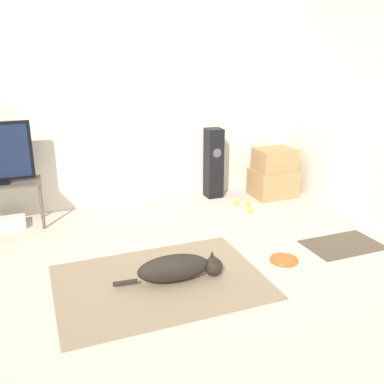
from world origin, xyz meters
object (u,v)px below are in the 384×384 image
at_px(tennis_ball_by_boxes, 250,210).
at_px(dog, 178,268).
at_px(floor_speaker, 214,163).
at_px(tennis_ball_loose_on_carpet, 248,204).
at_px(tennis_ball_near_speaker, 236,202).
at_px(cardboard_box_upper, 275,159).
at_px(cardboard_box_lower, 273,183).
at_px(frisbee, 284,260).
at_px(game_console, 9,223).

bearing_deg(tennis_ball_by_boxes, dog, -138.36).
bearing_deg(floor_speaker, tennis_ball_by_boxes, -77.17).
height_order(floor_speaker, tennis_ball_by_boxes, floor_speaker).
xyz_separation_m(dog, tennis_ball_loose_on_carpet, (1.44, 1.42, -0.10)).
relative_size(floor_speaker, tennis_ball_near_speaker, 14.06).
bearing_deg(cardboard_box_upper, dog, -139.40).
distance_m(cardboard_box_lower, tennis_ball_near_speaker, 0.66).
bearing_deg(tennis_ball_near_speaker, dog, -131.00).
distance_m(frisbee, tennis_ball_near_speaker, 1.56).
height_order(dog, floor_speaker, floor_speaker).
bearing_deg(floor_speaker, frisbee, -93.78).
height_order(dog, tennis_ball_near_speaker, dog).
bearing_deg(dog, cardboard_box_lower, 40.59).
height_order(tennis_ball_loose_on_carpet, game_console, game_console).
height_order(frisbee, tennis_ball_near_speaker, tennis_ball_near_speaker).
relative_size(dog, cardboard_box_upper, 1.90).
height_order(cardboard_box_upper, floor_speaker, floor_speaker).
height_order(cardboard_box_lower, tennis_ball_loose_on_carpet, cardboard_box_lower).
bearing_deg(cardboard_box_upper, cardboard_box_lower, -137.65).
distance_m(dog, tennis_ball_by_boxes, 1.82).
xyz_separation_m(cardboard_box_lower, floor_speaker, (-0.77, 0.27, 0.28)).
xyz_separation_m(dog, floor_speaker, (1.19, 1.94, 0.34)).
xyz_separation_m(floor_speaker, tennis_ball_near_speaker, (0.14, -0.42, -0.43)).
bearing_deg(cardboard_box_lower, dog, -139.41).
distance_m(dog, cardboard_box_upper, 2.61).
distance_m(dog, tennis_ball_near_speaker, 2.03).
bearing_deg(tennis_ball_by_boxes, frisbee, -103.75).
bearing_deg(tennis_ball_loose_on_carpet, tennis_ball_near_speaker, 134.10).
bearing_deg(dog, tennis_ball_loose_on_carpet, 44.57).
distance_m(frisbee, cardboard_box_upper, 1.98).
relative_size(dog, game_console, 2.78).
bearing_deg(game_console, floor_speaker, 2.92).
relative_size(cardboard_box_lower, tennis_ball_near_speaker, 8.62).
relative_size(floor_speaker, tennis_ball_by_boxes, 14.06).
relative_size(dog, tennis_ball_by_boxes, 14.54).
bearing_deg(game_console, cardboard_box_lower, -2.37).
distance_m(cardboard_box_upper, floor_speaker, 0.82).
height_order(dog, cardboard_box_upper, cardboard_box_upper).
relative_size(cardboard_box_upper, tennis_ball_by_boxes, 7.63).
relative_size(cardboard_box_lower, tennis_ball_by_boxes, 8.62).
xyz_separation_m(cardboard_box_lower, cardboard_box_upper, (0.01, 0.01, 0.33)).
xyz_separation_m(frisbee, tennis_ball_near_speaker, (0.27, 1.54, 0.02)).
height_order(dog, game_console, dog).
xyz_separation_m(tennis_ball_loose_on_carpet, game_console, (-2.82, 0.40, 0.01)).
relative_size(cardboard_box_upper, tennis_ball_loose_on_carpet, 7.63).
height_order(tennis_ball_by_boxes, tennis_ball_loose_on_carpet, same).
bearing_deg(tennis_ball_by_boxes, floor_speaker, 102.83).
bearing_deg(tennis_ball_loose_on_carpet, cardboard_box_lower, 26.56).
bearing_deg(frisbee, floor_speaker, 86.22).
bearing_deg(tennis_ball_by_boxes, cardboard_box_upper, 38.15).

